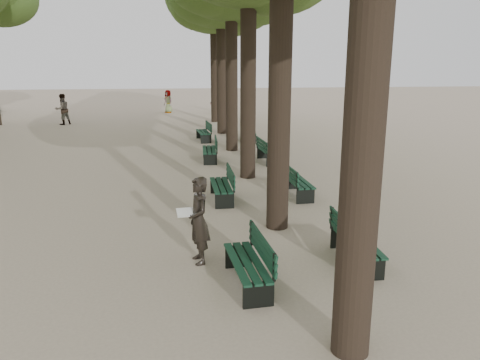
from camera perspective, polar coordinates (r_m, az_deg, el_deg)
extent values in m
plane|color=tan|center=(8.45, -1.53, -13.16)|extent=(120.00, 120.00, 0.00)
cylinder|color=#33261C|center=(5.89, 15.31, 12.35)|extent=(0.52, 0.52, 7.50)
cylinder|color=#33261C|center=(10.69, 4.93, 13.51)|extent=(0.52, 0.52, 7.50)
cylinder|color=#33261C|center=(15.61, 1.01, 13.84)|extent=(0.52, 0.52, 7.50)
cylinder|color=#33261C|center=(20.57, -1.03, 13.99)|extent=(0.52, 0.52, 7.50)
cylinder|color=#33261C|center=(25.55, -2.28, 14.07)|extent=(0.52, 0.52, 7.50)
cylinder|color=#33261C|center=(30.53, -3.12, 14.12)|extent=(0.52, 0.52, 7.50)
cube|color=black|center=(8.47, 0.80, -11.38)|extent=(0.67, 1.84, 0.45)
cube|color=black|center=(8.37, 0.81, -9.99)|extent=(0.69, 1.84, 0.04)
cube|color=black|center=(8.33, 2.71, -8.13)|extent=(0.19, 1.80, 0.40)
cube|color=black|center=(13.39, -2.33, -1.56)|extent=(0.55, 1.81, 0.45)
cube|color=black|center=(13.33, -2.34, -0.63)|extent=(0.57, 1.81, 0.04)
cube|color=black|center=(13.29, -1.16, 0.53)|extent=(0.07, 1.80, 0.40)
cube|color=black|center=(18.67, -3.78, 3.02)|extent=(0.59, 1.82, 0.45)
cube|color=black|center=(18.63, -3.79, 3.70)|extent=(0.61, 1.82, 0.04)
cube|color=black|center=(18.59, -2.94, 4.53)|extent=(0.11, 1.80, 0.40)
cube|color=black|center=(23.38, -4.50, 5.33)|extent=(0.69, 1.84, 0.45)
cube|color=black|center=(23.35, -4.52, 5.87)|extent=(0.71, 1.84, 0.04)
cube|color=black|center=(23.35, -3.84, 6.55)|extent=(0.21, 1.80, 0.40)
cube|color=black|center=(9.64, 14.03, -8.52)|extent=(0.53, 1.80, 0.45)
cube|color=black|center=(9.55, 14.11, -7.27)|extent=(0.55, 1.80, 0.04)
cube|color=black|center=(9.37, 12.61, -5.86)|extent=(0.05, 1.80, 0.40)
cube|color=black|center=(13.92, 7.08, -1.04)|extent=(0.61, 1.82, 0.45)
cube|color=black|center=(13.86, 7.11, -0.14)|extent=(0.63, 1.82, 0.04)
cube|color=black|center=(13.72, 6.03, 0.90)|extent=(0.13, 1.80, 0.40)
cube|color=black|center=(18.42, 3.50, 2.87)|extent=(0.64, 1.83, 0.45)
cube|color=black|center=(18.38, 3.51, 3.55)|extent=(0.66, 1.83, 0.04)
cube|color=black|center=(18.26, 2.67, 4.36)|extent=(0.16, 1.80, 0.40)
cube|color=black|center=(23.29, 1.22, 5.33)|extent=(0.66, 1.84, 0.45)
cube|color=black|center=(23.25, 1.22, 5.88)|extent=(0.68, 1.84, 0.04)
cube|color=black|center=(23.19, 0.53, 6.53)|extent=(0.18, 1.80, 0.40)
imported|color=black|center=(9.19, -5.05, -4.95)|extent=(0.50, 0.76, 1.74)
cube|color=white|center=(9.13, -6.65, -3.94)|extent=(0.37, 0.29, 0.12)
imported|color=#262628|center=(31.20, -20.84, 8.06)|extent=(0.95, 0.88, 1.89)
imported|color=#262628|center=(36.34, -8.74, 9.45)|extent=(0.77, 0.87, 1.71)
imported|color=#262628|center=(36.42, -2.89, 9.64)|extent=(1.08, 1.01, 1.75)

